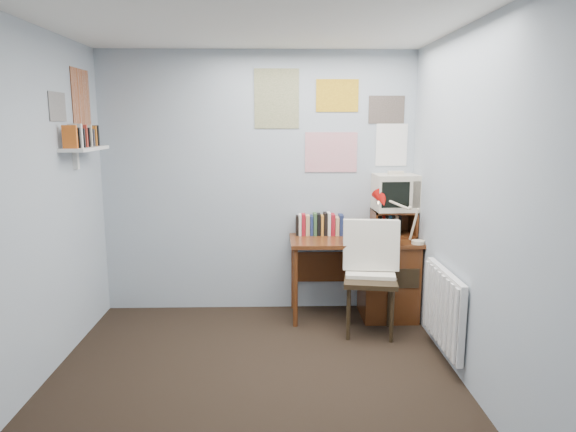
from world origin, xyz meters
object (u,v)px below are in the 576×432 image
desk_chair (370,281)px  radiator (444,308)px  desk_lamp (419,221)px  wall_shelf (85,149)px  tv_riser (393,223)px  crt_tv (395,191)px  desk (382,275)px

desk_chair → radiator: 0.71m
desk_lamp → radiator: desk_lamp is taller
desk_lamp → radiator: (0.02, -0.71, -0.55)m
desk_chair → desk_lamp: (0.46, 0.19, 0.49)m
wall_shelf → tv_riser: bearing=10.3°
tv_riser → radiator: tv_riser is taller
desk_chair → radiator: bearing=-38.5°
crt_tv → radiator: size_ratio=0.49×
desk_chair → desk_lamp: size_ratio=2.27×
tv_riser → crt_tv: size_ratio=1.02×
tv_riser → crt_tv: bearing=66.3°
crt_tv → wall_shelf: size_ratio=0.63×
desk_lamp → wall_shelf: bearing=-159.1°
desk_lamp → crt_tv: 0.44m
radiator → desk_lamp: bearing=91.6°
desk → desk_chair: desk_chair is taller
crt_tv → radiator: bearing=-84.3°
desk_chair → wall_shelf: wall_shelf is taller
desk_chair → tv_riser: size_ratio=2.40×
desk_lamp → crt_tv: crt_tv is taller
desk → tv_riser: 0.51m
desk_chair → radiator: size_ratio=1.20×
tv_riser → radiator: size_ratio=0.50×
tv_riser → desk_lamp: bearing=-65.6°
desk_chair → tv_riser: tv_riser is taller
desk → radiator: (0.29, -0.93, 0.01)m
crt_tv → radiator: (0.16, -1.06, -0.78)m
desk → desk_lamp: desk_lamp is taller
desk_chair → tv_riser: 0.72m
desk_lamp → wall_shelf: size_ratio=0.68×
wall_shelf → crt_tv: bearing=10.7°
desk_lamp → crt_tv: size_ratio=1.08×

